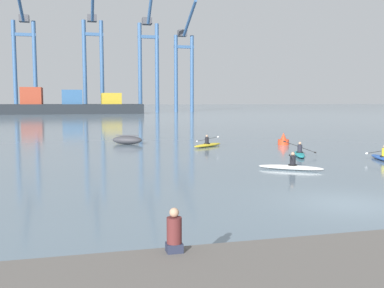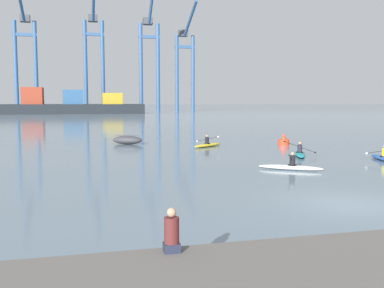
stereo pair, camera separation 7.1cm
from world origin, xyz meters
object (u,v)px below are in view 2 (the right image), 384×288
gantry_crane_east (185,60)px  channel_buoy (284,140)px  seated_onlooker (172,232)px  kayak_teal (300,153)px  kayak_white (291,167)px  container_barge (72,105)px  gantry_crane_east_mid (149,52)px  kayak_yellow (208,145)px  gantry_crane_west_mid (94,52)px  capsized_dinghy (127,140)px  gantry_crane_west (25,50)px  kayak_blue (383,158)px

gantry_crane_east → channel_buoy: (-17.03, -107.55, -16.46)m
seated_onlooker → kayak_teal: bearing=55.6°
channel_buoy → kayak_white: (-5.54, -12.28, -0.19)m
container_barge → kayak_teal: size_ratio=11.39×
gantry_crane_east_mid → container_barge: bearing=-162.1°
kayak_teal → kayak_yellow: size_ratio=1.10×
gantry_crane_west_mid → capsized_dinghy: gantry_crane_west_mid is taller
seated_onlooker → channel_buoy: bearing=59.8°
channel_buoy → kayak_yellow: bearing=179.1°
gantry_crane_west → kayak_white: (26.21, -119.54, -18.27)m
channel_buoy → gantry_crane_west_mid: bearing=96.5°
channel_buoy → kayak_white: 13.47m
capsized_dinghy → kayak_white: 17.43m
gantry_crane_west_mid → kayak_blue: gantry_crane_west_mid is taller
container_barge → kayak_white: bearing=-83.0°
kayak_teal → channel_buoy: bearing=72.1°
gantry_crane_east_mid → kayak_teal: (-6.60, -107.69, -17.92)m
gantry_crane_west → kayak_teal: bearing=-75.6°
gantry_crane_west_mid → kayak_white: size_ratio=11.50×
channel_buoy → kayak_white: size_ratio=0.32×
capsized_dinghy → kayak_yellow: (5.96, -3.61, -0.18)m
gantry_crane_east → kayak_yellow: gantry_crane_east is taller
capsized_dinghy → kayak_blue: 19.89m
kayak_yellow → seated_onlooker: bearing=-107.7°
kayak_teal → kayak_yellow: kayak_teal is taller
kayak_white → kayak_blue: bearing=15.4°
gantry_crane_west → kayak_teal: gantry_crane_west is taller
gantry_crane_west → kayak_yellow: (25.24, -107.16, -18.27)m
gantry_crane_east_mid → capsized_dinghy: 99.91m
gantry_crane_west → kayak_blue: bearing=-74.1°
kayak_teal → seated_onlooker: size_ratio=3.76×
kayak_blue → capsized_dinghy: bearing=135.3°
gantry_crane_west → gantry_crane_east_mid: bearing=-10.5°
capsized_dinghy → kayak_teal: 14.85m
capsized_dinghy → gantry_crane_east_mid: bearing=80.2°
gantry_crane_east_mid → capsized_dinghy: bearing=-99.8°
container_barge → seated_onlooker: 118.29m
channel_buoy → seated_onlooker: bearing=-120.2°
kayak_teal → gantry_crane_west: bearing=104.4°
gantry_crane_west → kayak_white: size_ratio=11.50×
kayak_yellow → gantry_crane_west_mid: bearing=93.0°
gantry_crane_east → capsized_dinghy: gantry_crane_east is taller
gantry_crane_west → gantry_crane_east_mid: size_ratio=0.94×
capsized_dinghy → kayak_teal: bearing=-46.7°
kayak_white → kayak_yellow: bearing=94.5°
capsized_dinghy → kayak_white: size_ratio=0.90×
kayak_yellow → channel_buoy: bearing=-0.9°
channel_buoy → kayak_blue: bearing=-80.8°
container_barge → capsized_dinghy: 89.73m
gantry_crane_east → capsized_dinghy: 109.19m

